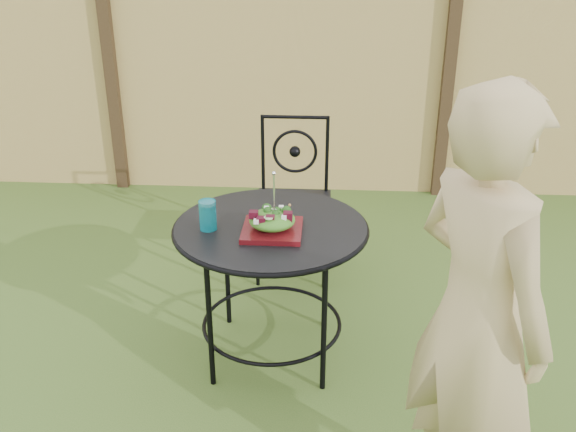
% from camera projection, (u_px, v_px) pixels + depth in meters
% --- Properties ---
extents(ground, '(60.00, 60.00, 0.00)m').
position_uv_depth(ground, '(246.00, 343.00, 3.37)').
color(ground, '#2F4D18').
rests_on(ground, ground).
extents(fence, '(8.00, 0.12, 1.90)m').
position_uv_depth(fence, '(278.00, 74.00, 4.97)').
color(fence, tan).
rests_on(fence, ground).
extents(patio_table, '(0.92, 0.92, 0.72)m').
position_uv_depth(patio_table, '(271.00, 251.00, 3.06)').
color(patio_table, black).
rests_on(patio_table, ground).
extents(patio_chair, '(0.46, 0.46, 0.95)m').
position_uv_depth(patio_chair, '(293.00, 193.00, 3.93)').
color(patio_chair, black).
rests_on(patio_chair, ground).
extents(diner, '(0.64, 0.71, 1.62)m').
position_uv_depth(diner, '(477.00, 317.00, 2.14)').
color(diner, tan).
rests_on(diner, ground).
extents(salad_plate, '(0.27, 0.27, 0.02)m').
position_uv_depth(salad_plate, '(272.00, 230.00, 2.92)').
color(salad_plate, '#3E080D').
rests_on(salad_plate, patio_table).
extents(salad, '(0.21, 0.21, 0.08)m').
position_uv_depth(salad, '(272.00, 220.00, 2.90)').
color(salad, '#235614').
rests_on(salad, salad_plate).
extents(fork, '(0.01, 0.01, 0.18)m').
position_uv_depth(fork, '(274.00, 193.00, 2.84)').
color(fork, silver).
rests_on(fork, salad).
extents(drinking_glass, '(0.08, 0.08, 0.14)m').
position_uv_depth(drinking_glass, '(208.00, 215.00, 2.93)').
color(drinking_glass, '#0B7684').
rests_on(drinking_glass, patio_table).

